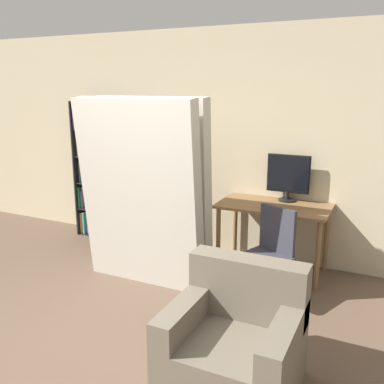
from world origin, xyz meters
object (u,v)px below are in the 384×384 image
object	(u,v)px
office_chair	(267,265)
mattress_far	(152,190)
armchair	(235,343)
mattress_near	(140,195)
bookshelf	(98,172)
monitor	(288,176)

from	to	relation	value
office_chair	mattress_far	distance (m)	1.41
armchair	mattress_near	bearing A→B (deg)	143.20
mattress_far	armchair	world-z (taller)	mattress_far
mattress_far	armchair	bearing A→B (deg)	-42.31
bookshelf	mattress_far	distance (m)	1.64
bookshelf	mattress_near	xyz separation A→B (m)	(1.39, -1.10, 0.08)
mattress_near	mattress_far	bearing A→B (deg)	90.00
office_chair	armchair	bearing A→B (deg)	-83.28
monitor	armchair	world-z (taller)	monitor
office_chair	mattress_near	distance (m)	1.42
mattress_near	monitor	bearing A→B (deg)	42.60
armchair	office_chair	bearing A→B (deg)	96.72
office_chair	mattress_near	size ratio (longest dim) A/B	0.47
bookshelf	mattress_near	world-z (taller)	mattress_near
monitor	armchair	bearing A→B (deg)	-84.81
office_chair	armchair	xyz separation A→B (m)	(0.15, -1.27, -0.05)
office_chair	bookshelf	bearing A→B (deg)	161.41
mattress_far	monitor	bearing A→B (deg)	36.17
mattress_far	armchair	size ratio (longest dim) A/B	2.28
mattress_near	mattress_far	world-z (taller)	same
mattress_near	mattress_far	xyz separation A→B (m)	(0.00, 0.23, -0.00)
monitor	office_chair	size ratio (longest dim) A/B	0.57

